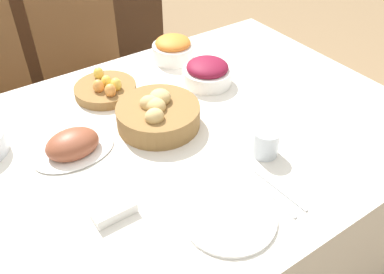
% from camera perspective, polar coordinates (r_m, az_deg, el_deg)
% --- Properties ---
extents(ground_plane, '(12.00, 12.00, 0.00)m').
position_cam_1_polar(ground_plane, '(1.91, -1.04, -17.39)').
color(ground_plane, '#937551').
extents(dining_table, '(1.58, 1.14, 0.76)m').
position_cam_1_polar(dining_table, '(1.60, -1.20, -9.88)').
color(dining_table, white).
rests_on(dining_table, ground).
extents(chair_far_center, '(0.45, 0.45, 0.99)m').
position_cam_1_polar(chair_far_center, '(2.18, -14.24, 8.68)').
color(chair_far_center, brown).
rests_on(chair_far_center, ground).
extents(sideboard, '(1.46, 0.44, 0.94)m').
position_cam_1_polar(sideboard, '(3.05, -18.73, 15.61)').
color(sideboard, '#3D2616').
rests_on(sideboard, ground).
extents(bread_basket, '(0.28, 0.28, 0.11)m').
position_cam_1_polar(bread_basket, '(1.34, -4.80, 3.21)').
color(bread_basket, olive).
rests_on(bread_basket, dining_table).
extents(egg_basket, '(0.23, 0.23, 0.08)m').
position_cam_1_polar(egg_basket, '(1.54, -12.02, 6.68)').
color(egg_basket, olive).
rests_on(egg_basket, dining_table).
extents(ham_platter, '(0.25, 0.18, 0.08)m').
position_cam_1_polar(ham_platter, '(1.29, -16.39, -1.16)').
color(ham_platter, white).
rests_on(ham_platter, dining_table).
extents(beet_salad_bowl, '(0.19, 0.19, 0.10)m').
position_cam_1_polar(beet_salad_bowl, '(1.56, 2.16, 9.02)').
color(beet_salad_bowl, white).
rests_on(beet_salad_bowl, dining_table).
extents(carrot_bowl, '(0.17, 0.17, 0.10)m').
position_cam_1_polar(carrot_bowl, '(1.73, -2.67, 12.25)').
color(carrot_bowl, white).
rests_on(carrot_bowl, dining_table).
extents(dinner_plate, '(0.25, 0.25, 0.01)m').
position_cam_1_polar(dinner_plate, '(1.08, 5.26, -11.17)').
color(dinner_plate, white).
rests_on(dinner_plate, dining_table).
extents(fork, '(0.02, 0.19, 0.00)m').
position_cam_1_polar(fork, '(1.02, -1.50, -14.91)').
color(fork, '#B7B7BC').
rests_on(fork, dining_table).
extents(knife, '(0.02, 0.19, 0.00)m').
position_cam_1_polar(knife, '(1.15, 11.10, -7.87)').
color(knife, '#B7B7BC').
rests_on(knife, dining_table).
extents(spoon, '(0.02, 0.19, 0.00)m').
position_cam_1_polar(spoon, '(1.17, 12.18, -7.23)').
color(spoon, '#B7B7BC').
rests_on(spoon, dining_table).
extents(drinking_cup, '(0.08, 0.08, 0.09)m').
position_cam_1_polar(drinking_cup, '(1.24, 10.30, -0.78)').
color(drinking_cup, silver).
rests_on(drinking_cup, dining_table).
extents(butter_dish, '(0.11, 0.07, 0.03)m').
position_cam_1_polar(butter_dish, '(1.09, -11.07, -9.85)').
color(butter_dish, white).
rests_on(butter_dish, dining_table).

